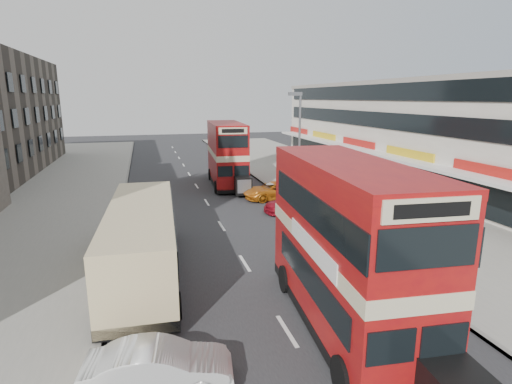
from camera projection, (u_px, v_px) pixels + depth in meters
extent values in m
plane|color=#28282B|center=(310.00, 368.00, 11.93)|extent=(160.00, 160.00, 0.00)
cube|color=#28282B|center=(207.00, 202.00, 30.70)|extent=(12.00, 90.00, 0.01)
cube|color=gray|center=(350.00, 192.00, 33.79)|extent=(12.00, 90.00, 0.15)
cube|color=gray|center=(31.00, 213.00, 27.57)|extent=(12.00, 90.00, 0.15)
cube|color=gray|center=(122.00, 207.00, 29.10)|extent=(0.20, 90.00, 0.16)
cube|color=gray|center=(283.00, 196.00, 32.26)|extent=(0.20, 90.00, 0.16)
cube|color=beige|center=(421.00, 134.00, 36.73)|extent=(8.00, 46.00, 9.00)
cube|color=black|center=(380.00, 168.00, 36.35)|extent=(0.10, 44.00, 2.40)
cube|color=gray|center=(426.00, 82.00, 35.69)|extent=(8.20, 46.20, 0.40)
cube|color=white|center=(372.00, 153.00, 35.81)|extent=(1.80, 44.00, 0.20)
cylinder|color=slate|center=(299.00, 150.00, 29.62)|extent=(0.16, 0.16, 8.00)
cube|color=slate|center=(295.00, 94.00, 28.61)|extent=(1.00, 0.20, 0.25)
cube|color=black|center=(342.00, 314.00, 14.17)|extent=(3.49, 8.98, 0.38)
cube|color=maroon|center=(344.00, 279.00, 13.87)|extent=(3.47, 8.98, 2.41)
cube|color=beige|center=(346.00, 241.00, 13.56)|extent=(3.51, 9.02, 0.49)
cube|color=maroon|center=(348.00, 203.00, 13.26)|extent=(3.47, 8.98, 2.30)
cube|color=maroon|center=(350.00, 166.00, 12.98)|extent=(3.49, 9.00, 0.27)
cube|color=black|center=(227.00, 181.00, 36.80)|extent=(3.30, 8.68, 0.37)
cube|color=maroon|center=(227.00, 167.00, 36.51)|extent=(3.28, 8.68, 2.34)
cube|color=beige|center=(227.00, 152.00, 36.21)|extent=(3.32, 8.73, 0.48)
cube|color=maroon|center=(226.00, 138.00, 35.92)|extent=(3.28, 8.68, 2.23)
cube|color=maroon|center=(226.00, 124.00, 35.64)|extent=(3.30, 8.70, 0.27)
cube|color=black|center=(243.00, 185.00, 32.12)|extent=(1.37, 1.37, 1.38)
cube|color=black|center=(144.00, 265.00, 18.17)|extent=(3.24, 11.03, 0.44)
cube|color=#CFB885|center=(142.00, 238.00, 17.88)|extent=(3.22, 11.03, 2.84)
imported|color=white|center=(159.00, 368.00, 10.93)|extent=(4.13, 1.91, 1.31)
imported|color=maroon|center=(295.00, 203.00, 28.06)|extent=(4.57, 2.16, 1.29)
imported|color=orange|center=(274.00, 190.00, 31.65)|extent=(5.05, 2.74, 1.35)
imported|color=gray|center=(359.00, 207.00, 25.59)|extent=(0.76, 0.75, 1.74)
imported|color=gray|center=(246.00, 189.00, 33.09)|extent=(0.80, 1.89, 0.96)
imported|color=black|center=(246.00, 180.00, 32.92)|extent=(0.68, 0.48, 1.76)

